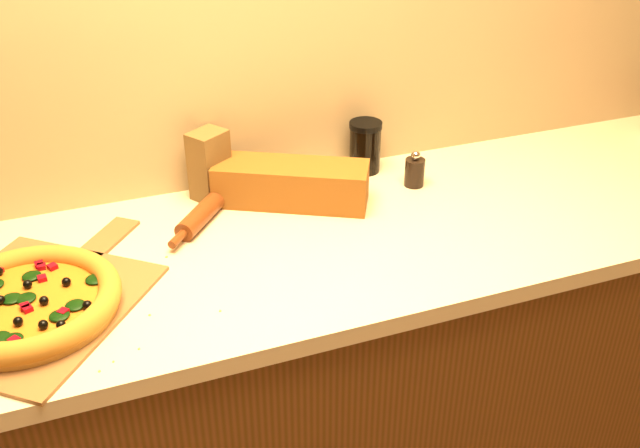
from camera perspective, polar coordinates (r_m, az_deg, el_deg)
The scene contains 10 objects.
cabinet at distance 1.90m, azimuth -3.30°, elevation -13.71°, with size 2.80×0.65×0.86m, color #4E3110.
countertop at distance 1.62m, azimuth -3.77°, elevation -2.20°, with size 2.84×0.68×0.04m, color beige.
pizza_peel at distance 1.52m, azimuth -21.85°, elevation -5.88°, with size 0.56×0.58×0.01m.
pizza at distance 1.48m, azimuth -22.44°, elevation -5.82°, with size 0.36×0.36×0.05m.
bottle_cap at distance 1.47m, azimuth -21.90°, elevation -7.34°, with size 0.03×0.03×0.01m, color black.
pepper_grinder at distance 1.85m, azimuth 7.58°, elevation 4.20°, with size 0.05×0.05×0.10m.
rolling_pin at distance 1.71m, azimuth -9.05°, elevation 1.17°, with size 0.23×0.27×0.05m.
bread_bag at distance 1.75m, azimuth -2.33°, elevation 3.25°, with size 0.37×0.12×0.10m, color brown.
paper_bag at distance 1.78m, azimuth -8.84°, elevation 4.68°, with size 0.09×0.07×0.17m, color brown.
dark_jar at distance 1.90m, azimuth 3.62°, elevation 6.21°, with size 0.09×0.09×0.14m.
Camera 1 is at (-0.38, 0.12, 1.75)m, focal length 40.00 mm.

